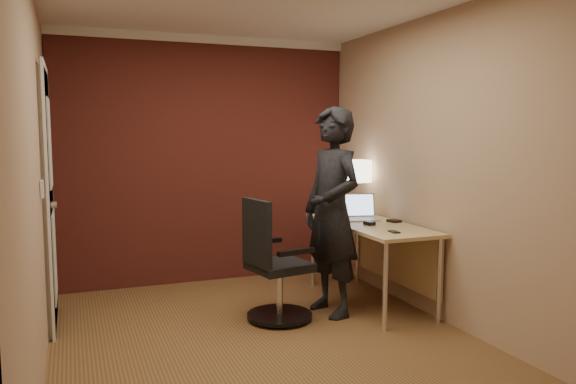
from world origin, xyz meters
The scene contains 9 objects.
room centered at (-0.27, 1.54, 1.37)m, with size 4.00×4.00×4.00m.
desk centered at (1.25, 0.66, 0.60)m, with size 0.60×1.50×0.73m.
desk_lamp centered at (1.34, 1.22, 1.15)m, with size 0.22×0.22×0.54m.
laptop centered at (1.20, 0.90, 0.79)m, with size 0.38×0.32×0.23m.
mouse centered at (1.12, 0.56, 0.75)m, with size 0.06×0.10×0.03m, color black.
phone centered at (1.12, 0.16, 0.73)m, with size 0.06×0.12×0.01m, color black.
wallet centered at (1.40, 0.62, 0.74)m, with size 0.09×0.11×0.02m, color black.
office_chair centered at (0.20, 0.50, 0.44)m, with size 0.54×0.60×0.99m.
person centered at (0.73, 0.51, 0.87)m, with size 0.64×0.42×1.75m, color black.
Camera 1 is at (-1.30, -3.69, 1.53)m, focal length 35.00 mm.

